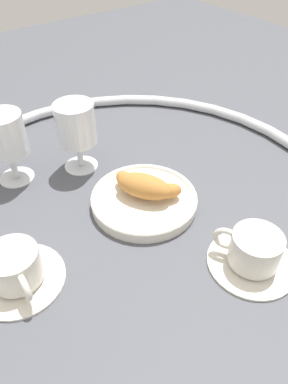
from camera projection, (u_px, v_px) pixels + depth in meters
name	position (u px, v px, depth m)	size (l,w,h in m)	color
ground_plane	(130.00, 205.00, 0.66)	(2.20, 2.20, 0.00)	#4C4F56
table_chrome_rim	(130.00, 200.00, 0.65)	(0.81, 0.81, 0.02)	silver
pastry_plate	(144.00, 200.00, 0.66)	(0.19, 0.19, 0.02)	silver
croissant_large	(145.00, 186.00, 0.64)	(0.12, 0.11, 0.04)	#BC7A38
coffee_cup_near	(253.00, 252.00, 0.54)	(0.14, 0.14, 0.06)	silver
coffee_cup_far	(16.00, 270.00, 0.52)	(0.14, 0.14, 0.06)	silver
juice_glass_left	(6.00, 139.00, 0.66)	(0.08, 0.08, 0.14)	white
juice_glass_right	(76.00, 127.00, 0.69)	(0.08, 0.08, 0.14)	white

